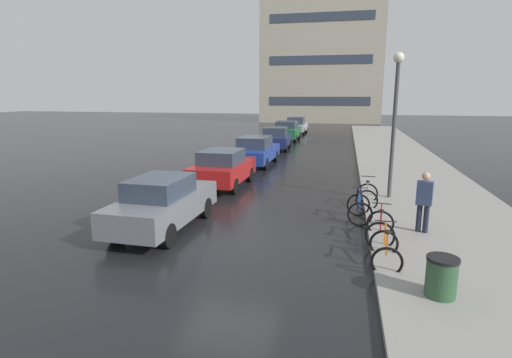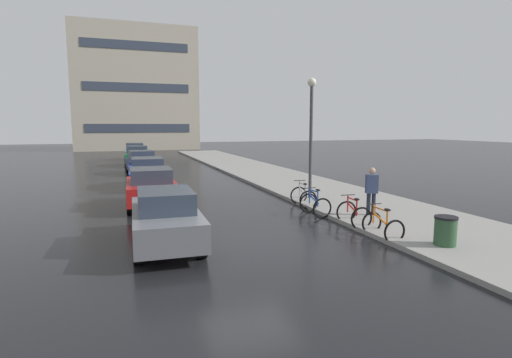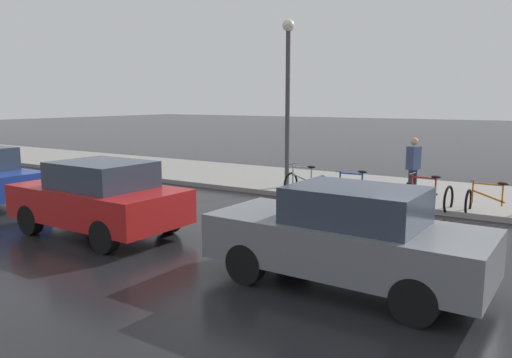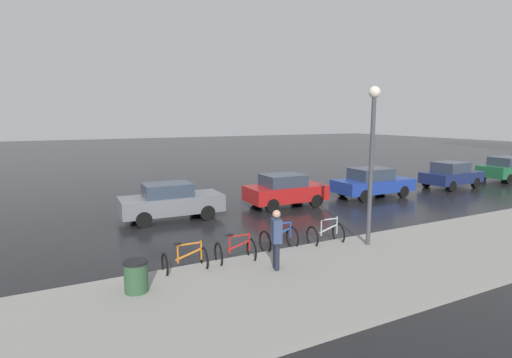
{
  "view_description": "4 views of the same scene",
  "coord_description": "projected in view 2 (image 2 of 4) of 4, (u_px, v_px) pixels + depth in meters",
  "views": [
    {
      "loc": [
        2.85,
        -9.51,
        3.85
      ],
      "look_at": [
        -0.13,
        3.86,
        0.92
      ],
      "focal_mm": 28.0,
      "sensor_mm": 36.0,
      "label": 1
    },
    {
      "loc": [
        -3.26,
        -10.07,
        3.25
      ],
      "look_at": [
        1.64,
        4.26,
        1.23
      ],
      "focal_mm": 28.0,
      "sensor_mm": 36.0,
      "label": 2
    },
    {
      "loc": [
        -9.1,
        -2.08,
        2.84
      ],
      "look_at": [
        -0.63,
        3.3,
        1.25
      ],
      "focal_mm": 35.0,
      "sensor_mm": 36.0,
      "label": 3
    },
    {
      "loc": [
        14.1,
        -3.68,
        4.29
      ],
      "look_at": [
        -0.65,
        3.95,
        1.71
      ],
      "focal_mm": 28.0,
      "sensor_mm": 36.0,
      "label": 4
    }
  ],
  "objects": [
    {
      "name": "car_grey",
      "position": [
        165.0,
        218.0,
        10.77
      ],
      "size": [
        1.83,
        4.28,
        1.57
      ],
      "color": "slate",
      "rests_on": "ground"
    },
    {
      "name": "bicycle_farthest",
      "position": [
        303.0,
        197.0,
        16.12
      ],
      "size": [
        0.81,
        1.14,
        1.02
      ],
      "color": "black",
      "rests_on": "ground"
    },
    {
      "name": "ground_plane",
      "position": [
        250.0,
        245.0,
        10.92
      ],
      "size": [
        140.0,
        140.0,
        0.0
      ],
      "primitive_type": "plane",
      "color": "black"
    },
    {
      "name": "bicycle_second",
      "position": [
        354.0,
        214.0,
        12.98
      ],
      "size": [
        0.83,
        1.15,
        0.97
      ],
      "color": "black",
      "rests_on": "ground"
    },
    {
      "name": "bicycle_nearest",
      "position": [
        383.0,
        225.0,
        11.55
      ],
      "size": [
        0.71,
        1.19,
        0.94
      ],
      "color": "black",
      "rests_on": "ground"
    },
    {
      "name": "car_red",
      "position": [
        151.0,
        187.0,
        16.04
      ],
      "size": [
        1.99,
        3.88,
        1.57
      ],
      "color": "#AD1919",
      "rests_on": "ground"
    },
    {
      "name": "car_silver",
      "position": [
        135.0,
        151.0,
        38.48
      ],
      "size": [
        1.94,
        4.09,
        1.61
      ],
      "color": "#B2B5BA",
      "rests_on": "ground"
    },
    {
      "name": "pedestrian",
      "position": [
        372.0,
        190.0,
        13.94
      ],
      "size": [
        0.45,
        0.34,
        1.81
      ],
      "color": "#1E2333",
      "rests_on": "ground"
    },
    {
      "name": "car_blue",
      "position": [
        147.0,
        172.0,
        21.19
      ],
      "size": [
        1.98,
        4.44,
        1.58
      ],
      "color": "navy",
      "rests_on": "ground"
    },
    {
      "name": "trash_bin",
      "position": [
        445.0,
        233.0,
        10.44
      ],
      "size": [
        0.58,
        0.58,
        0.91
      ],
      "color": "#2D5133",
      "rests_on": "ground"
    },
    {
      "name": "car_navy",
      "position": [
        141.0,
        162.0,
        27.18
      ],
      "size": [
        2.05,
        3.93,
        1.59
      ],
      "color": "navy",
      "rests_on": "ground"
    },
    {
      "name": "car_green",
      "position": [
        137.0,
        156.0,
        32.65
      ],
      "size": [
        1.97,
        4.17,
        1.63
      ],
      "color": "#1E6038",
      "rests_on": "ground"
    },
    {
      "name": "building_facade_main",
      "position": [
        136.0,
        90.0,
        55.38
      ],
      "size": [
        16.13,
        8.15,
        16.42
      ],
      "color": "#B2A893",
      "rests_on": "ground"
    },
    {
      "name": "bicycle_third",
      "position": [
        315.0,
        205.0,
        14.49
      ],
      "size": [
        0.76,
        1.11,
        1.01
      ],
      "color": "black",
      "rests_on": "ground"
    },
    {
      "name": "streetlamp",
      "position": [
        311.0,
        123.0,
        17.02
      ],
      "size": [
        0.37,
        0.37,
        5.25
      ],
      "color": "#424247",
      "rests_on": "ground"
    },
    {
      "name": "sidewalk_kerb",
      "position": [
        297.0,
        183.0,
        22.21
      ],
      "size": [
        4.8,
        60.0,
        0.14
      ],
      "primitive_type": "cube",
      "color": "gray",
      "rests_on": "ground"
    }
  ]
}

